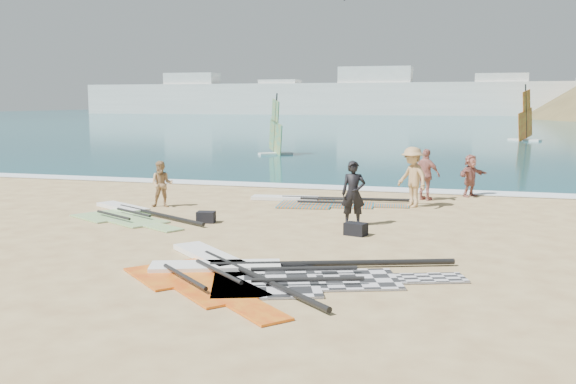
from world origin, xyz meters
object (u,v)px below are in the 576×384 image
(rig_green, at_px, (128,214))
(gear_bag_far, at_px, (356,229))
(person_wetsuit, at_px, (353,193))
(beachgoer_left, at_px, (162,184))
(beachgoer_mid, at_px, (412,177))
(rig_orange, at_px, (314,201))
(rig_grey, at_px, (279,273))
(rig_red, at_px, (211,271))
(beachgoer_right, at_px, (470,175))
(gear_bag_near, at_px, (206,217))
(beachgoer_back, at_px, (426,175))

(rig_green, relative_size, gear_bag_far, 9.04)
(person_wetsuit, bearing_deg, rig_green, 172.19)
(person_wetsuit, bearing_deg, beachgoer_left, 157.79)
(rig_green, bearing_deg, beachgoer_left, 109.43)
(rig_green, height_order, beachgoer_mid, beachgoer_mid)
(rig_orange, bearing_deg, beachgoer_left, -160.46)
(rig_green, relative_size, rig_orange, 0.88)
(rig_grey, distance_m, rig_red, 1.41)
(beachgoer_left, bearing_deg, person_wetsuit, -29.43)
(person_wetsuit, bearing_deg, beachgoer_right, 54.77)
(rig_green, bearing_deg, gear_bag_far, 21.74)
(rig_green, xyz_separation_m, gear_bag_near, (2.82, -0.45, 0.11))
(rig_orange, xyz_separation_m, gear_bag_near, (-2.18, -4.44, 0.11))
(rig_orange, height_order, beachgoer_mid, beachgoer_mid)
(beachgoer_left, distance_m, beachgoer_right, 11.23)
(rig_green, height_order, beachgoer_left, beachgoer_left)
(gear_bag_far, xyz_separation_m, beachgoer_back, (1.35, 6.67, 0.75))
(gear_bag_near, xyz_separation_m, beachgoer_left, (-2.51, 2.17, 0.61))
(rig_red, xyz_separation_m, beachgoer_mid, (3.21, 9.58, 0.96))
(rig_orange, bearing_deg, rig_red, -95.56)
(rig_red, bearing_deg, beachgoer_back, 114.17)
(beachgoer_mid, bearing_deg, gear_bag_far, -56.45)
(gear_bag_far, relative_size, person_wetsuit, 0.30)
(rig_red, relative_size, beachgoer_back, 2.73)
(beachgoer_mid, xyz_separation_m, beachgoer_back, (0.34, 1.65, -0.09))
(rig_grey, bearing_deg, rig_red, 168.67)
(gear_bag_far, xyz_separation_m, beachgoer_left, (-7.02, 2.72, 0.61))
(rig_orange, height_order, gear_bag_far, gear_bag_far)
(gear_bag_near, relative_size, beachgoer_right, 0.33)
(rig_red, xyz_separation_m, beachgoer_right, (5.07, 12.60, 0.73))
(beachgoer_mid, relative_size, beachgoer_back, 1.10)
(rig_orange, height_order, beachgoer_left, beachgoer_left)
(rig_grey, relative_size, rig_orange, 1.16)
(rig_green, xyz_separation_m, beachgoer_back, (8.67, 5.67, 0.87))
(beachgoer_right, bearing_deg, rig_grey, -159.08)
(person_wetsuit, distance_m, beachgoer_mid, 3.96)
(rig_green, relative_size, beachgoer_back, 2.72)
(person_wetsuit, xyz_separation_m, beachgoer_right, (3.17, 6.76, -0.14))
(rig_orange, bearing_deg, beachgoer_back, 18.15)
(gear_bag_near, bearing_deg, beachgoer_back, 46.27)
(person_wetsuit, xyz_separation_m, beachgoer_mid, (1.31, 3.74, 0.08))
(gear_bag_near, distance_m, beachgoer_left, 3.37)
(gear_bag_far, bearing_deg, rig_green, 172.22)
(rig_green, xyz_separation_m, beachgoer_mid, (8.33, 4.02, 0.96))
(rig_grey, bearing_deg, gear_bag_far, 59.93)
(gear_bag_far, relative_size, beachgoer_left, 0.36)
(rig_grey, distance_m, person_wetsuit, 5.73)
(gear_bag_far, distance_m, beachgoer_mid, 5.19)
(person_wetsuit, height_order, beachgoer_back, person_wetsuit)
(rig_grey, relative_size, beachgoer_right, 4.18)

